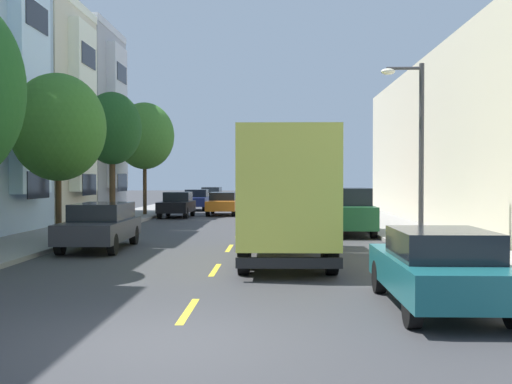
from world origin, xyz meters
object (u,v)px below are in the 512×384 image
object	(u,v)px
parked_hatchback_navy	(196,200)
parked_wagon_charcoal	(101,225)
parked_hatchback_black	(177,205)
parked_sedan_teal	(439,267)
street_lamp	(416,139)
parked_suv_forest	(347,211)
moving_orange_sedan	(223,203)
parked_wagon_white	(212,195)
street_tree_second	(58,127)
parked_hatchback_red	(330,209)
delivery_box_truck	(285,190)
street_tree_farthest	(145,136)
street_tree_third	(112,129)

from	to	relation	value
parked_hatchback_navy	parked_wagon_charcoal	bearing A→B (deg)	-90.01
parked_hatchback_black	parked_sedan_teal	world-z (taller)	parked_hatchback_black
street_lamp	parked_suv_forest	xyz separation A→B (m)	(-1.43, 6.26, -2.56)
moving_orange_sedan	parked_suv_forest	bearing A→B (deg)	-65.59
parked_sedan_teal	moving_orange_sedan	bearing A→B (deg)	102.23
parked_wagon_white	parked_hatchback_navy	size ratio (longest dim) A/B	1.18
street_tree_second	parked_wagon_white	xyz separation A→B (m)	(2.04, 35.51, -3.38)
parked_hatchback_red	parked_hatchback_black	size ratio (longest dim) A/B	1.00
delivery_box_truck	parked_wagon_charcoal	bearing A→B (deg)	154.51
delivery_box_truck	parked_suv_forest	world-z (taller)	delivery_box_truck
delivery_box_truck	parked_hatchback_navy	size ratio (longest dim) A/B	1.99
parked_hatchback_navy	parked_sedan_teal	distance (m)	35.68
parked_hatchback_black	parked_suv_forest	size ratio (longest dim) A/B	0.83
delivery_box_truck	parked_wagon_white	world-z (taller)	delivery_box_truck
street_tree_second	parked_hatchback_red	xyz separation A→B (m)	(10.76, 9.98, -3.43)
street_tree_farthest	parked_sedan_teal	world-z (taller)	street_tree_farthest
delivery_box_truck	parked_sedan_teal	size ratio (longest dim) A/B	1.77
parked_suv_forest	parked_sedan_teal	xyz separation A→B (m)	(-0.05, -14.96, -0.24)
parked_wagon_white	parked_wagon_charcoal	bearing A→B (deg)	-89.79
street_tree_farthest	parked_hatchback_red	size ratio (longest dim) A/B	1.69
delivery_box_truck	parked_wagon_white	bearing A→B (deg)	98.63
street_tree_second	moving_orange_sedan	world-z (taller)	street_tree_second
street_tree_farthest	moving_orange_sedan	world-z (taller)	street_tree_farthest
parked_hatchback_black	parked_suv_forest	world-z (taller)	parked_suv_forest
street_tree_third	moving_orange_sedan	bearing A→B (deg)	64.17
parked_wagon_charcoal	parked_hatchback_red	distance (m)	14.94
street_tree_second	parked_wagon_white	size ratio (longest dim) A/B	1.27
street_tree_farthest	parked_hatchback_black	distance (m)	4.65
delivery_box_truck	parked_hatchback_red	bearing A→B (deg)	80.40
moving_orange_sedan	street_tree_farthest	bearing A→B (deg)	-158.57
parked_wagon_charcoal	street_tree_farthest	bearing A→B (deg)	97.02
parked_hatchback_red	street_lamp	bearing A→B (deg)	-83.07
parked_suv_forest	moving_orange_sedan	size ratio (longest dim) A/B	1.07
parked_hatchback_red	parked_hatchback_black	world-z (taller)	same
street_lamp	parked_wagon_charcoal	world-z (taller)	street_lamp
street_tree_farthest	parked_suv_forest	bearing A→B (deg)	-47.91
street_tree_third	moving_orange_sedan	distance (m)	11.28
parked_wagon_charcoal	moving_orange_sedan	xyz separation A→B (m)	(2.43, 19.45, -0.05)
parked_hatchback_red	parked_suv_forest	xyz separation A→B (m)	(0.13, -6.64, 0.23)
parked_hatchback_red	parked_suv_forest	size ratio (longest dim) A/B	0.83
delivery_box_truck	parked_sedan_teal	world-z (taller)	delivery_box_truck
parked_suv_forest	parked_wagon_white	bearing A→B (deg)	105.39
street_tree_farthest	parked_hatchback_black	world-z (taller)	street_tree_farthest
parked_hatchback_black	moving_orange_sedan	world-z (taller)	parked_hatchback_black
street_tree_farthest	moving_orange_sedan	size ratio (longest dim) A/B	1.51
street_tree_second	street_tree_farthest	bearing A→B (deg)	90.00
street_tree_farthest	parked_wagon_charcoal	distance (m)	18.24
parked_hatchback_red	parked_hatchback_navy	size ratio (longest dim) A/B	1.00
street_tree_second	street_tree_farthest	size ratio (longest dim) A/B	0.89
parked_wagon_white	parked_hatchback_navy	xyz separation A→B (m)	(0.14, -12.52, -0.05)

